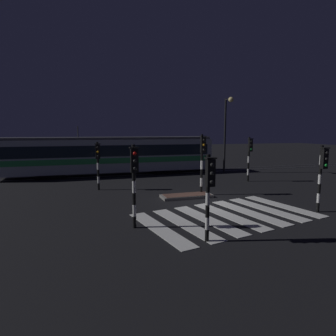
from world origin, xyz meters
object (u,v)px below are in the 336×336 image
object	(u,v)px
traffic_light_median_centre	(202,155)
street_lamp_trackside_right	(227,125)
traffic_light_corner_near_right	(322,169)
traffic_light_corner_near_left	(134,174)
traffic_light_corner_far_right	(250,152)
tram	(111,155)
traffic_light_corner_far_left	(98,159)
traffic_light_kerb_mid_left	(209,185)

from	to	relation	value
traffic_light_median_centre	street_lamp_trackside_right	xyz separation A→B (m)	(5.54, 7.28, 1.88)
street_lamp_trackside_right	traffic_light_median_centre	bearing A→B (deg)	-127.25
traffic_light_corner_near_right	traffic_light_corner_near_left	bearing A→B (deg)	177.41
traffic_light_corner_far_right	tram	size ratio (longest dim) A/B	0.19
traffic_light_corner_near_right	tram	distance (m)	16.45
street_lamp_trackside_right	tram	world-z (taller)	street_lamp_trackside_right
traffic_light_corner_far_right	street_lamp_trackside_right	size ratio (longest dim) A/B	0.50
traffic_light_corner_far_right	traffic_light_corner_near_left	bearing A→B (deg)	-142.69
traffic_light_corner_far_left	tram	distance (m)	6.39
traffic_light_corner_far_left	street_lamp_trackside_right	distance (m)	12.17
traffic_light_corner_near_left	tram	xyz separation A→B (m)	(0.60, 13.99, -0.40)
traffic_light_corner_near_left	traffic_light_corner_far_right	xyz separation A→B (m)	(10.04, 7.65, 0.04)
traffic_light_kerb_mid_left	tram	size ratio (longest dim) A/B	0.17
traffic_light_corner_far_right	street_lamp_trackside_right	bearing A→B (deg)	85.34
street_lamp_trackside_right	traffic_light_corner_far_left	bearing A→B (deg)	-160.21
traffic_light_corner_far_left	tram	bearing A→B (deg)	76.62
tram	traffic_light_corner_far_right	bearing A→B (deg)	-33.85
traffic_light_corner_near_right	traffic_light_corner_far_right	xyz separation A→B (m)	(1.46, 8.04, 0.13)
street_lamp_trackside_right	traffic_light_corner_near_right	bearing A→B (deg)	-98.37
traffic_light_corner_near_left	tram	size ratio (longest dim) A/B	0.18
traffic_light_corner_far_left	traffic_light_corner_near_right	bearing A→B (deg)	-40.78
traffic_light_corner_near_right	traffic_light_kerb_mid_left	world-z (taller)	traffic_light_corner_near_right
traffic_light_corner_near_left	traffic_light_kerb_mid_left	world-z (taller)	traffic_light_corner_near_left
traffic_light_corner_near_left	traffic_light_kerb_mid_left	distance (m)	2.99
traffic_light_corner_far_right	street_lamp_trackside_right	world-z (taller)	street_lamp_trackside_right
traffic_light_corner_far_left	traffic_light_corner_near_left	world-z (taller)	traffic_light_corner_near_left
traffic_light_median_centre	traffic_light_corner_far_right	distance (m)	6.06
traffic_light_corner_near_left	traffic_light_median_centre	xyz separation A→B (m)	(4.84, 4.54, 0.21)
traffic_light_corner_far_left	traffic_light_corner_near_left	distance (m)	7.83
traffic_light_corner_far_left	traffic_light_corner_near_right	size ratio (longest dim) A/B	0.99
traffic_light_corner_far_right	street_lamp_trackside_right	distance (m)	4.66
traffic_light_corner_far_left	traffic_light_corner_near_right	world-z (taller)	traffic_light_corner_near_right
traffic_light_kerb_mid_left	street_lamp_trackside_right	xyz separation A→B (m)	(8.27, 13.94, 2.26)
traffic_light_median_centre	tram	world-z (taller)	tram
traffic_light_corner_near_left	street_lamp_trackside_right	size ratio (longest dim) A/B	0.49
traffic_light_median_centre	tram	xyz separation A→B (m)	(-4.25, 9.44, -0.61)
traffic_light_corner_near_right	tram	xyz separation A→B (m)	(-7.99, 14.38, -0.30)
traffic_light_corner_near_left	traffic_light_corner_near_right	world-z (taller)	traffic_light_corner_near_left
traffic_light_corner_near_right	tram	world-z (taller)	tram
traffic_light_corner_far_left	traffic_light_corner_far_right	bearing A→B (deg)	-0.65
traffic_light_kerb_mid_left	traffic_light_corner_far_left	bearing A→B (deg)	106.83
traffic_light_corner_near_right	traffic_light_corner_far_right	distance (m)	8.17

